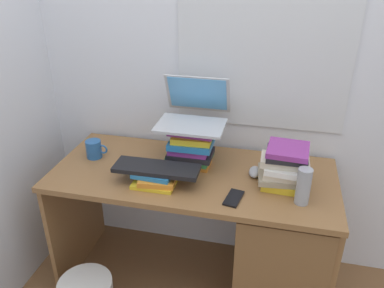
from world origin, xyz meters
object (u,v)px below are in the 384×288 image
(book_stack_keyboard_riser, at_px, (157,176))
(computer_mouse, at_px, (255,172))
(desk, at_px, (260,237))
(keyboard, at_px, (157,168))
(cell_phone, at_px, (234,198))
(mug, at_px, (94,149))
(book_stack_side, at_px, (284,167))
(laptop, at_px, (194,112))
(water_bottle, at_px, (303,186))
(book_stack_tall, at_px, (191,146))

(book_stack_keyboard_riser, distance_m, computer_mouse, 0.50)
(desk, distance_m, keyboard, 0.68)
(computer_mouse, xyz_separation_m, cell_phone, (-0.08, -0.24, -0.01))
(book_stack_keyboard_riser, bearing_deg, mug, 158.02)
(keyboard, height_order, cell_phone, keyboard)
(book_stack_keyboard_riser, xyz_separation_m, computer_mouse, (0.47, 0.18, -0.02))
(book_stack_keyboard_riser, height_order, book_stack_side, book_stack_side)
(desk, distance_m, computer_mouse, 0.37)
(laptop, bearing_deg, water_bottle, -27.23)
(book_stack_tall, bearing_deg, water_bottle, -21.54)
(computer_mouse, relative_size, cell_phone, 0.76)
(laptop, distance_m, computer_mouse, 0.44)
(book_stack_tall, bearing_deg, computer_mouse, -4.62)
(book_stack_side, xyz_separation_m, laptop, (-0.48, 0.17, 0.17))
(keyboard, bearing_deg, computer_mouse, 20.11)
(cell_phone, bearing_deg, book_stack_side, 47.65)
(book_stack_keyboard_riser, bearing_deg, computer_mouse, 20.97)
(desk, xyz_separation_m, book_stack_side, (0.08, 0.00, 0.44))
(keyboard, height_order, water_bottle, water_bottle)
(cell_phone, bearing_deg, keyboard, -178.59)
(mug, relative_size, cell_phone, 0.91)
(book_stack_side, bearing_deg, water_bottle, -54.43)
(laptop, bearing_deg, book_stack_tall, -87.39)
(keyboard, distance_m, cell_phone, 0.40)
(book_stack_side, height_order, laptop, laptop)
(book_stack_keyboard_riser, relative_size, mug, 1.76)
(keyboard, relative_size, water_bottle, 2.38)
(keyboard, bearing_deg, laptop, 65.23)
(laptop, height_order, computer_mouse, laptop)
(book_stack_tall, relative_size, computer_mouse, 2.43)
(book_stack_tall, relative_size, keyboard, 0.60)
(book_stack_tall, distance_m, book_stack_side, 0.49)
(book_stack_keyboard_riser, distance_m, mug, 0.45)
(laptop, distance_m, cell_phone, 0.51)
(laptop, bearing_deg, computer_mouse, -15.80)
(book_stack_tall, distance_m, laptop, 0.18)
(water_bottle, bearing_deg, book_stack_keyboard_riser, 178.54)
(water_bottle, bearing_deg, cell_phone, -172.27)
(desk, height_order, laptop, laptop)
(keyboard, distance_m, water_bottle, 0.69)
(computer_mouse, bearing_deg, book_stack_keyboard_riser, -159.03)
(book_stack_tall, relative_size, book_stack_side, 1.06)
(laptop, bearing_deg, book_stack_keyboard_riser, -114.10)
(book_stack_side, height_order, cell_phone, book_stack_side)
(book_stack_tall, xyz_separation_m, book_stack_keyboard_riser, (-0.13, -0.21, -0.08))
(book_stack_side, relative_size, computer_mouse, 2.30)
(desk, relative_size, keyboard, 3.47)
(book_stack_keyboard_riser, height_order, computer_mouse, book_stack_keyboard_riser)
(book_stack_tall, height_order, book_stack_keyboard_riser, book_stack_tall)
(book_stack_side, xyz_separation_m, mug, (-1.02, 0.06, -0.06))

